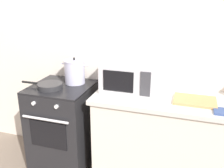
# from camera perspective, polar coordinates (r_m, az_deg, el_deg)

# --- Properties ---
(back_wall) EXTENTS (4.40, 0.10, 2.50)m
(back_wall) POSITION_cam_1_polar(r_m,az_deg,el_deg) (2.67, 4.51, 7.39)
(back_wall) COLOR silver
(back_wall) RESTS_ON ground_plane
(lower_cabinet_right) EXTENTS (1.64, 0.56, 0.88)m
(lower_cabinet_right) POSITION_cam_1_polar(r_m,az_deg,el_deg) (2.58, 15.48, -13.27)
(lower_cabinet_right) COLOR beige
(lower_cabinet_right) RESTS_ON ground_plane
(countertop_right) EXTENTS (1.70, 0.60, 0.04)m
(countertop_right) POSITION_cam_1_polar(r_m,az_deg,el_deg) (2.37, 16.48, -3.86)
(countertop_right) COLOR beige
(countertop_right) RESTS_ON lower_cabinet_right
(stove) EXTENTS (0.60, 0.64, 0.92)m
(stove) POSITION_cam_1_polar(r_m,az_deg,el_deg) (2.85, -10.76, -9.14)
(stove) COLOR black
(stove) RESTS_ON ground_plane
(stock_pot) EXTENTS (0.30, 0.22, 0.27)m
(stock_pot) POSITION_cam_1_polar(r_m,az_deg,el_deg) (2.69, -8.30, 2.76)
(stock_pot) COLOR silver
(stock_pot) RESTS_ON stove
(frying_pan) EXTENTS (0.44, 0.24, 0.05)m
(frying_pan) POSITION_cam_1_polar(r_m,az_deg,el_deg) (2.61, -13.76, -0.38)
(frying_pan) COLOR #28282B
(frying_pan) RESTS_ON stove
(microwave) EXTENTS (0.50, 0.37, 0.30)m
(microwave) POSITION_cam_1_polar(r_m,az_deg,el_deg) (2.43, 3.95, 1.78)
(microwave) COLOR silver
(microwave) RESTS_ON countertop_right
(cutting_board) EXTENTS (0.36, 0.26, 0.02)m
(cutting_board) POSITION_cam_1_polar(r_m,az_deg,el_deg) (2.34, 17.95, -3.52)
(cutting_board) COLOR tan
(cutting_board) RESTS_ON countertop_right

